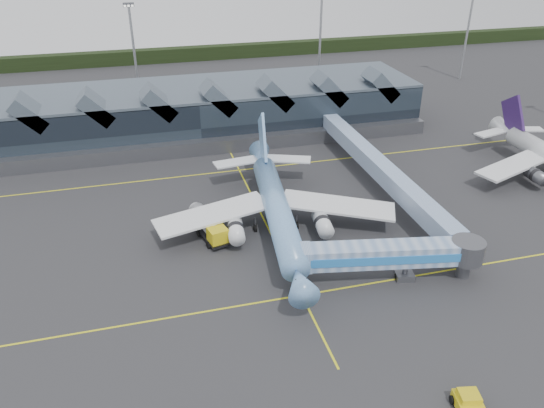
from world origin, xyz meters
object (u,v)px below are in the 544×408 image
object	(u,v)px
jet_bridge	(399,255)
pushback_tug	(470,406)
main_airliner	(276,205)
fuel_truck	(207,223)

from	to	relation	value
jet_bridge	pushback_tug	xyz separation A→B (m)	(-2.76, -19.93, -2.75)
main_airliner	fuel_truck	world-z (taller)	main_airliner
jet_bridge	pushback_tug	bearing A→B (deg)	-87.29
fuel_truck	main_airliner	bearing A→B (deg)	-19.36
pushback_tug	fuel_truck	bearing A→B (deg)	128.13
jet_bridge	fuel_truck	distance (m)	26.42
fuel_truck	pushback_tug	bearing A→B (deg)	-77.61
pushback_tug	jet_bridge	bearing A→B (deg)	93.68
jet_bridge	pushback_tug	size ratio (longest dim) A/B	5.27
jet_bridge	main_airliner	bearing A→B (deg)	136.67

